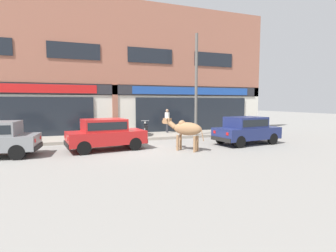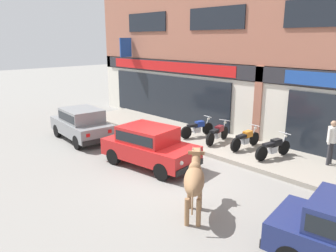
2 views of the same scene
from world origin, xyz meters
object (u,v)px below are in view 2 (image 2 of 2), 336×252
at_px(cow, 194,179).
at_px(motorcycle_0, 197,128).
at_px(pedestrian, 332,138).
at_px(motorcycle_3, 273,148).
at_px(motorcycle_2, 245,139).
at_px(car_2, 149,144).
at_px(motorcycle_1, 218,134).
at_px(car_0, 82,123).

xyz_separation_m(cow, motorcycle_0, (-4.33, 5.04, -0.45)).
bearing_deg(cow, motorcycle_0, 130.68).
relative_size(cow, pedestrian, 1.12).
bearing_deg(motorcycle_3, motorcycle_2, 172.13).
xyz_separation_m(car_2, motorcycle_0, (-0.89, 3.63, -0.26)).
bearing_deg(motorcycle_2, motorcycle_3, -7.87).
bearing_deg(motorcycle_3, pedestrian, 25.05).
xyz_separation_m(car_2, pedestrian, (4.64, 4.41, 0.34)).
bearing_deg(motorcycle_1, cow, -57.88).
bearing_deg(motorcycle_0, pedestrian, 7.99).
distance_m(car_2, pedestrian, 6.41).
bearing_deg(motorcycle_2, car_2, -112.55).
height_order(cow, pedestrian, pedestrian).
xyz_separation_m(car_0, motorcycle_2, (6.09, 3.95, -0.26)).
bearing_deg(cow, motorcycle_3, 96.07).
bearing_deg(pedestrian, car_0, -153.47).
height_order(cow, motorcycle_3, cow).
relative_size(motorcycle_2, motorcycle_3, 1.01).
height_order(motorcycle_0, motorcycle_2, same).
bearing_deg(motorcycle_0, motorcycle_3, -0.47).
relative_size(car_2, pedestrian, 2.35).
relative_size(motorcycle_1, pedestrian, 1.13).
bearing_deg(motorcycle_2, motorcycle_1, -172.31).
bearing_deg(motorcycle_3, motorcycle_1, 179.73).
bearing_deg(motorcycle_1, pedestrian, 10.37).
distance_m(car_2, motorcycle_1, 3.64).
distance_m(motorcycle_0, motorcycle_1, 1.18).
distance_m(cow, pedestrian, 5.94).
bearing_deg(motorcycle_3, car_2, -128.94).
xyz_separation_m(car_2, motorcycle_2, (1.57, 3.79, -0.26)).
height_order(car_2, motorcycle_1, car_2).
bearing_deg(motorcycle_1, car_0, -141.84).
bearing_deg(car_0, motorcycle_2, 32.97).
distance_m(car_0, motorcycle_1, 6.12).
relative_size(motorcycle_0, motorcycle_2, 0.99).
relative_size(car_0, motorcycle_2, 2.05).
distance_m(motorcycle_0, pedestrian, 5.62).
bearing_deg(pedestrian, motorcycle_2, -168.52).
xyz_separation_m(car_2, motorcycle_1, (0.29, 3.61, -0.26)).
relative_size(car_2, motorcycle_2, 2.07).
height_order(motorcycle_3, pedestrian, pedestrian).
height_order(motorcycle_2, pedestrian, pedestrian).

